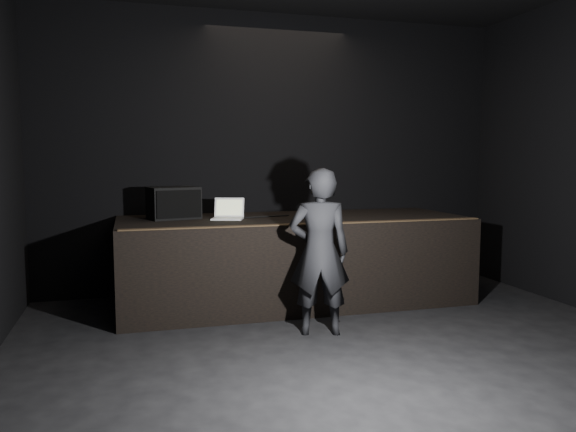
% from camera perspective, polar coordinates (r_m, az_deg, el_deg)
% --- Properties ---
extents(ground, '(7.00, 7.00, 0.00)m').
position_cam_1_polar(ground, '(4.31, 11.37, -17.27)').
color(ground, black).
rests_on(ground, ground).
extents(room_walls, '(6.10, 7.10, 3.52)m').
position_cam_1_polar(room_walls, '(3.98, 11.97, 10.60)').
color(room_walls, black).
rests_on(room_walls, ground).
extents(stage_riser, '(4.00, 1.50, 1.00)m').
position_cam_1_polar(stage_riser, '(6.62, 0.59, -4.43)').
color(stage_riser, black).
rests_on(stage_riser, ground).
extents(riser_lip, '(3.92, 0.10, 0.01)m').
position_cam_1_polar(riser_lip, '(5.87, 2.55, -0.77)').
color(riser_lip, brown).
rests_on(riser_lip, stage_riser).
extents(stage_monitor, '(0.61, 0.51, 0.36)m').
position_cam_1_polar(stage_monitor, '(6.50, -11.52, 1.31)').
color(stage_monitor, black).
rests_on(stage_monitor, stage_riser).
extents(cable, '(0.80, 0.19, 0.02)m').
position_cam_1_polar(cable, '(6.51, -3.10, -0.09)').
color(cable, black).
rests_on(cable, stage_riser).
extents(laptop, '(0.42, 0.40, 0.23)m').
position_cam_1_polar(laptop, '(6.40, -6.09, 0.25)').
color(laptop, white).
rests_on(laptop, stage_riser).
extents(beer_can, '(0.08, 0.08, 0.18)m').
position_cam_1_polar(beer_can, '(6.11, 2.68, 0.28)').
color(beer_can, silver).
rests_on(beer_can, stage_riser).
extents(plastic_cup, '(0.08, 0.08, 0.10)m').
position_cam_1_polar(plastic_cup, '(6.52, 5.14, 0.26)').
color(plastic_cup, white).
rests_on(plastic_cup, stage_riser).
extents(wii_remote, '(0.09, 0.17, 0.03)m').
position_cam_1_polar(wii_remote, '(6.17, 2.30, -0.36)').
color(wii_remote, white).
rests_on(wii_remote, stage_riser).
extents(person, '(0.65, 0.50, 1.60)m').
position_cam_1_polar(person, '(5.36, 3.20, -3.66)').
color(person, black).
rests_on(person, ground).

